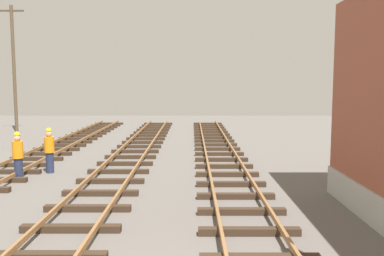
% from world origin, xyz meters
% --- Properties ---
extents(utility_pole_far, '(1.80, 0.24, 9.42)m').
position_xyz_m(utility_pole_far, '(-13.33, 25.43, 4.91)').
color(utility_pole_far, brown).
rests_on(utility_pole_far, ground).
extents(track_worker_foreground, '(0.40, 0.40, 1.87)m').
position_xyz_m(track_worker_foreground, '(-5.85, 11.01, 0.93)').
color(track_worker_foreground, '#262D4C').
rests_on(track_worker_foreground, ground).
extents(track_worker_distant, '(0.40, 0.40, 1.87)m').
position_xyz_m(track_worker_distant, '(-6.60, 9.72, 0.93)').
color(track_worker_distant, '#262D4C').
rests_on(track_worker_distant, ground).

